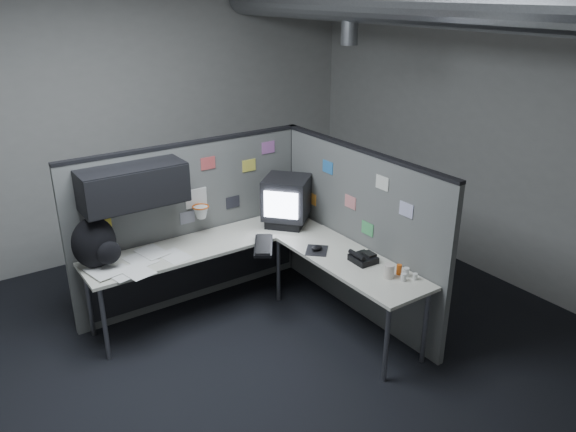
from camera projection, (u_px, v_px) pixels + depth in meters
room at (330, 106)px, 4.35m from camera, size 5.62×5.62×3.22m
partition_back at (178, 211)px, 5.28m from camera, size 2.44×0.42×1.63m
partition_right at (358, 232)px, 5.28m from camera, size 0.07×2.23×1.63m
desk at (245, 258)px, 5.22m from camera, size 2.31×2.11×0.73m
monitor at (287, 200)px, 5.59m from camera, size 0.60×0.60×0.49m
keyboard at (263, 245)px, 5.16m from camera, size 0.39×0.47×0.04m
mouse at (317, 249)px, 5.09m from camera, size 0.30×0.30×0.05m
phone at (363, 258)px, 4.88m from camera, size 0.20×0.22×0.10m
bottles at (405, 273)px, 4.62m from camera, size 0.14×0.19×0.09m
cup at (389, 271)px, 4.61m from camera, size 0.11×0.11×0.12m
papers at (139, 264)px, 4.84m from camera, size 0.89×0.63×0.02m
backpack at (95, 244)px, 4.72m from camera, size 0.41×0.37×0.45m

